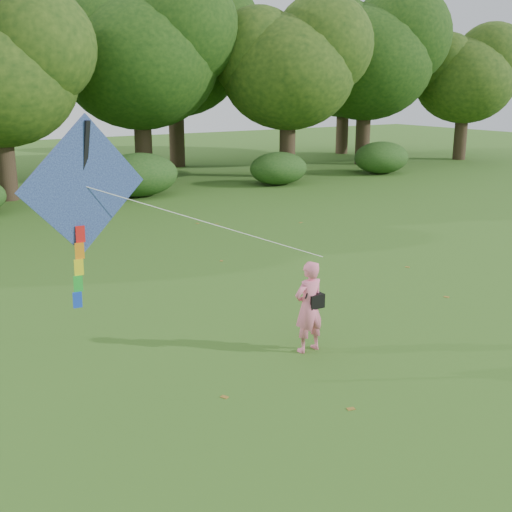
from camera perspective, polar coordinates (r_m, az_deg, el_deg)
ground at (r=12.12m, az=9.74°, el=-8.20°), size 100.00×100.00×0.00m
man_kite_flyer at (r=11.63m, az=4.71°, el=-4.52°), size 0.65×0.45×1.70m
crossbody_bag at (r=11.64m, az=5.26°, el=-3.93°), size 0.43×0.20×0.69m
flying_kite at (r=10.05m, az=-15.01°, el=5.73°), size 5.02×1.11×2.98m
tree_line at (r=32.40m, az=-16.57°, el=15.99°), size 54.70×15.30×9.48m
shrub_band at (r=26.94m, az=-17.50°, el=6.08°), size 39.15×3.22×1.88m
fallen_leaves at (r=16.91m, az=2.25°, el=-1.21°), size 8.90×14.22×0.01m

